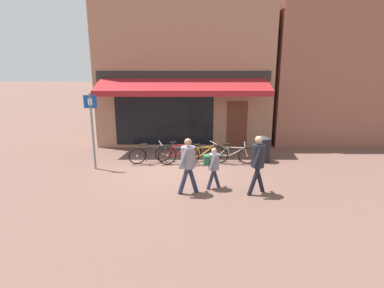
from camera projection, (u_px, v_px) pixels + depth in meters
ground_plane at (172, 170)px, 10.55m from camera, size 160.00×160.00×0.00m
shop_front at (186, 75)px, 14.28m from camera, size 7.90×4.51×6.45m
neighbour_building at (348, 68)px, 14.68m from camera, size 7.62×4.00×7.05m
bike_rack_rail at (194, 149)px, 11.44m from camera, size 3.71×0.04×0.57m
bicycle_black at (152, 154)px, 11.27m from camera, size 1.59×0.69×0.81m
bicycle_red at (181, 153)px, 11.26m from camera, size 1.67×0.80×0.88m
bicycle_orange at (205, 155)px, 11.22m from camera, size 1.55×0.83×0.79m
bicycle_silver at (235, 155)px, 11.18m from camera, size 1.70×0.52×0.83m
pedestrian_adult at (189, 161)px, 8.38m from camera, size 0.62×0.55×1.63m
pedestrian_child at (214, 164)px, 8.78m from camera, size 0.52×0.53×1.26m
pedestrian_second_adult at (259, 159)px, 8.32m from camera, size 0.57×0.63×1.70m
litter_bin at (264, 148)px, 11.48m from camera, size 0.59×0.59×1.02m
parking_sign at (94, 124)px, 10.32m from camera, size 0.44×0.07×2.67m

